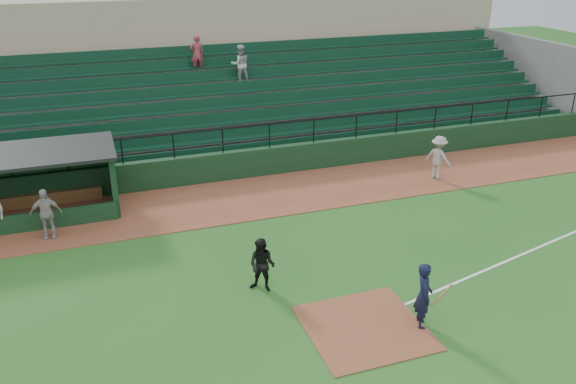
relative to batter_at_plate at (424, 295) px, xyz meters
name	(u,v)px	position (x,y,z in m)	size (l,w,h in m)	color
ground	(348,307)	(-1.44, 1.36, -0.91)	(90.00, 90.00, 0.00)	#245B1D
warning_track	(263,196)	(-1.44, 9.36, -0.90)	(40.00, 4.00, 0.03)	brown
home_plate_dirt	(365,327)	(-1.44, 0.36, -0.90)	(3.00, 3.00, 0.03)	brown
foul_line	(552,242)	(6.56, 2.56, -0.91)	(18.00, 0.09, 0.01)	white
stadium_structure	(212,90)	(-1.44, 17.82, 1.39)	(38.00, 13.08, 6.40)	#103218
batter_at_plate	(424,295)	(0.00, 0.00, 0.00)	(1.11, 0.77, 1.82)	black
umpire	(262,265)	(-3.40, 2.97, -0.10)	(0.78, 0.61, 1.61)	black
runner	(438,157)	(6.01, 8.71, 0.04)	(1.19, 0.68, 1.83)	#A29D98
dugout_player_a	(46,214)	(-9.23, 8.40, -0.01)	(1.03, 0.43, 1.75)	#A8A29D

